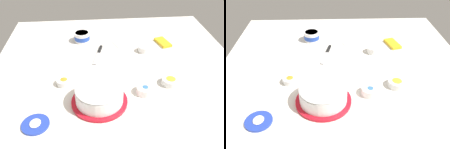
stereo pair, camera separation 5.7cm
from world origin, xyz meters
TOP-DOWN VIEW (x-y plane):
  - ground_plane at (0.00, 0.00)m, footprint 1.54×1.54m
  - frosted_cake at (-0.28, 0.12)m, footprint 0.29×0.29m
  - frosting_tub at (0.38, 0.22)m, footprint 0.11×0.11m
  - frosting_tub_lid at (-0.41, 0.42)m, footprint 0.13×0.13m
  - spreading_knife at (0.19, 0.11)m, footprint 0.23×0.07m
  - sprinkle_bowl_green at (0.19, -0.20)m, footprint 0.08×0.08m
  - sprinkle_bowl_blue at (-0.23, -0.12)m, footprint 0.09×0.09m
  - sprinkle_bowl_orange at (-0.12, 0.31)m, footprint 0.08×0.08m
  - sprinkle_bowl_yellow at (-0.17, -0.28)m, footprint 0.10×0.10m
  - candy_box_lower at (0.29, -0.36)m, footprint 0.15×0.11m
  - paper_napkin at (0.34, -0.08)m, footprint 0.19×0.19m

SIDE VIEW (x-z plane):
  - ground_plane at x=0.00m, z-range 0.00..0.00m
  - paper_napkin at x=0.34m, z-range 0.00..0.01m
  - spreading_knife at x=0.19m, z-range 0.00..0.01m
  - frosting_tub_lid at x=-0.41m, z-range 0.00..0.01m
  - candy_box_lower at x=0.29m, z-range 0.00..0.02m
  - sprinkle_bowl_orange at x=-0.12m, z-range 0.00..0.04m
  - sprinkle_bowl_yellow at x=-0.17m, z-range 0.00..0.04m
  - sprinkle_bowl_green at x=0.19m, z-range 0.00..0.04m
  - sprinkle_bowl_blue at x=-0.23m, z-range 0.00..0.04m
  - frosting_tub at x=0.38m, z-range 0.00..0.07m
  - frosted_cake at x=-0.28m, z-range 0.00..0.10m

